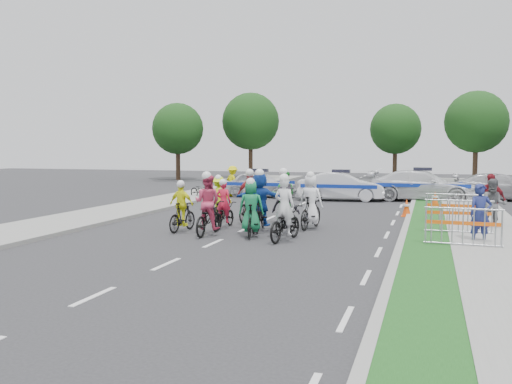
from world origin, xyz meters
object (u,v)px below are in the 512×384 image
(cone_0, at_px, (407,208))
(parked_bike, at_px, (201,190))
(police_car_2, at_px, (422,186))
(rider_1, at_px, (251,214))
(rider_7, at_px, (311,207))
(marshal_hiviz, at_px, (233,181))
(tree_3, at_px, (251,121))
(rider_9, at_px, (250,202))
(rider_10, at_px, (219,203))
(police_car_1, at_px, (341,187))
(barrier_2, at_px, (455,210))
(barrier_1, at_px, (459,218))
(spectator_0, at_px, (480,214))
(rider_4, at_px, (286,213))
(rider_5, at_px, (260,205))
(rider_2, at_px, (208,212))
(rider_6, at_px, (224,211))
(rider_0, at_px, (285,219))
(tree_4, at_px, (395,129))
(spectator_2, at_px, (490,200))
(tree_1, at_px, (476,122))
(barrier_0, at_px, (463,229))
(cone_1, at_px, (435,199))
(civilian_sedan, at_px, (501,187))
(spectator_1, at_px, (494,205))
(tree_0, at_px, (178,129))
(rider_3, at_px, (182,212))
(rider_8, at_px, (284,204))
(police_car_0, at_px, (260,184))

(cone_0, distance_m, parked_bike, 11.77)
(police_car_2, bearing_deg, cone_0, 179.15)
(rider_1, height_order, rider_7, rider_7)
(marshal_hiviz, xyz_separation_m, tree_3, (-4.47, 17.43, 4.05))
(tree_3, bearing_deg, rider_9, -72.48)
(rider_1, height_order, rider_10, rider_1)
(police_car_1, xyz_separation_m, barrier_2, (5.18, -8.24, -0.15))
(police_car_2, height_order, barrier_1, police_car_2)
(spectator_0, bearing_deg, rider_4, 161.50)
(rider_5, bearing_deg, rider_2, 36.51)
(rider_6, height_order, spectator_0, spectator_0)
(rider_0, distance_m, tree_4, 33.15)
(spectator_2, relative_size, tree_1, 0.27)
(barrier_1, bearing_deg, rider_1, -161.56)
(rider_10, xyz_separation_m, barrier_0, (8.32, -3.76, -0.11))
(rider_0, xyz_separation_m, cone_1, (4.26, 11.23, -0.31))
(rider_5, distance_m, rider_10, 3.03)
(rider_6, relative_size, cone_1, 2.37)
(civilian_sedan, bearing_deg, rider_0, 157.86)
(rider_9, xyz_separation_m, spectator_1, (8.21, 0.37, 0.10))
(cone_0, bearing_deg, barrier_1, -69.76)
(police_car_1, bearing_deg, tree_0, 41.35)
(rider_3, bearing_deg, rider_6, -122.39)
(rider_3, xyz_separation_m, spectator_1, (9.62, 3.21, 0.20))
(rider_6, relative_size, rider_10, 0.95)
(spectator_0, xyz_separation_m, spectator_1, (0.64, 3.02, -0.01))
(rider_10, bearing_deg, rider_8, 161.41)
(rider_2, relative_size, rider_5, 0.98)
(barrier_1, height_order, cone_0, barrier_1)
(police_car_2, xyz_separation_m, cone_0, (-0.49, -6.83, -0.43))
(rider_8, bearing_deg, police_car_0, -78.76)
(rider_4, xyz_separation_m, spectator_0, (5.69, -0.38, 0.19))
(rider_0, bearing_deg, rider_3, -1.21)
(marshal_hiviz, height_order, parked_bike, marshal_hiviz)
(spectator_0, bearing_deg, rider_1, 170.47)
(spectator_2, height_order, tree_3, tree_3)
(police_car_0, bearing_deg, spectator_0, -135.22)
(spectator_0, xyz_separation_m, tree_3, (-16.21, 30.00, 4.03))
(police_car_0, relative_size, barrier_2, 2.01)
(rider_8, bearing_deg, barrier_2, -175.97)
(rider_1, relative_size, rider_9, 0.93)
(rider_9, distance_m, barrier_2, 7.14)
(rider_6, distance_m, tree_4, 31.41)
(rider_9, bearing_deg, barrier_2, -163.64)
(police_car_0, xyz_separation_m, cone_1, (9.10, -2.46, -0.35))
(spectator_0, bearing_deg, rider_0, 175.27)
(spectator_1, bearing_deg, rider_3, -160.15)
(police_car_0, xyz_separation_m, spectator_1, (10.87, -9.73, 0.16))
(rider_6, bearing_deg, spectator_0, 174.08)
(rider_6, bearing_deg, rider_9, -103.24)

